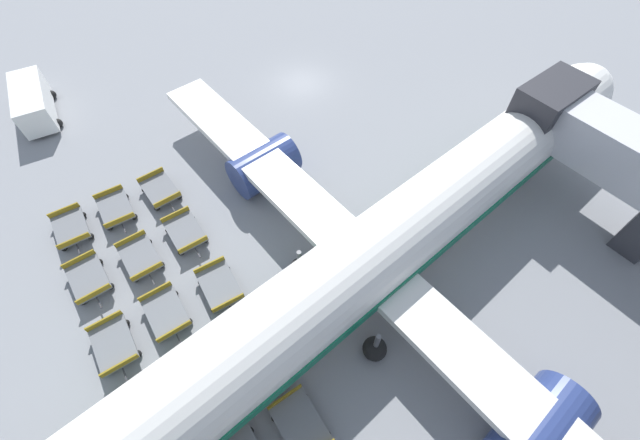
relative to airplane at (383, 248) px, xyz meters
The scene contains 17 objects.
ground_plane 17.55m from the airplane, 161.65° to the left, with size 500.00×500.00×0.00m, color gray.
airplane is the anchor object (origin of this frame).
service_van 26.20m from the airplane, 152.33° to the right, with size 5.68×2.77×2.17m.
baggage_dolly_row_near_col_a 17.12m from the airplane, 132.23° to the right, with size 3.21×1.76×0.92m.
baggage_dolly_row_near_col_b 14.87m from the airplane, 121.46° to the right, with size 3.26×1.87×0.92m.
baggage_dolly_row_near_col_c 13.10m from the airplane, 106.11° to the right, with size 3.22×1.78×0.92m.
baggage_dolly_row_near_col_d 12.63m from the airplane, 89.15° to the right, with size 3.21×1.77×0.92m.
baggage_dolly_row_mid_a_col_a 15.42m from the airplane, 138.55° to the right, with size 3.22×1.78×0.92m.
baggage_dolly_row_mid_a_col_b 12.64m from the airplane, 127.00° to the right, with size 3.25×1.85×0.92m.
baggage_dolly_row_mid_a_col_c 10.80m from the airplane, 110.84° to the right, with size 3.23×1.81×0.92m.
baggage_dolly_row_mid_a_col_d 10.06m from the airplane, 90.04° to the right, with size 3.24×1.82×0.92m.
baggage_dolly_row_mid_b_col_a 13.82m from the airplane, 146.80° to the right, with size 3.27×1.91×0.92m.
baggage_dolly_row_mid_b_col_b 10.90m from the airplane, 136.51° to the right, with size 3.24×1.83×0.92m.
baggage_dolly_row_mid_b_col_c 8.34m from the airplane, 117.46° to the right, with size 3.23×1.81×0.92m.
baggage_dolly_row_mid_b_col_d 7.57m from the airplane, 90.13° to the right, with size 3.23×1.80×0.92m.
baggage_dolly_row_mid_b_col_e 8.27m from the airplane, 60.76° to the right, with size 3.22×1.79×0.92m.
stand_guidance_stripe 8.54m from the airplane, 84.76° to the right, with size 5.08×36.50×0.01m.
Camera 1 is at (22.89, -13.08, 18.30)m, focal length 22.00 mm.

